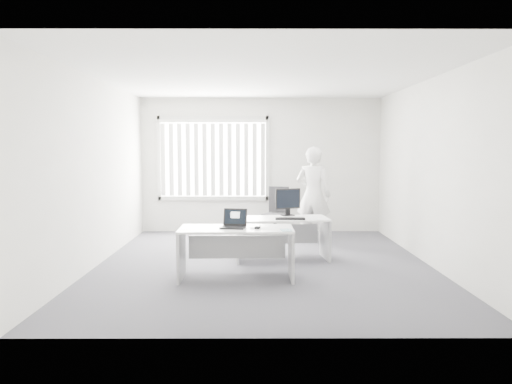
{
  "coord_description": "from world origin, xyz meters",
  "views": [
    {
      "loc": [
        -0.13,
        -7.48,
        1.75
      ],
      "look_at": [
        -0.11,
        0.15,
        1.09
      ],
      "focal_mm": 35.0,
      "sensor_mm": 36.0,
      "label": 1
    }
  ],
  "objects_px": {
    "person": "(313,195)",
    "office_chair": "(276,221)",
    "desk_far": "(281,230)",
    "desk_near": "(236,242)",
    "monitor": "(288,202)",
    "laptop": "(233,219)"
  },
  "relations": [
    {
      "from": "person",
      "to": "office_chair",
      "type": "bearing_deg",
      "value": -21.37
    },
    {
      "from": "desk_near",
      "to": "person",
      "type": "relative_size",
      "value": 0.85
    },
    {
      "from": "person",
      "to": "laptop",
      "type": "height_order",
      "value": "person"
    },
    {
      "from": "person",
      "to": "monitor",
      "type": "xyz_separation_m",
      "value": [
        -0.55,
        -1.13,
        -0.01
      ]
    },
    {
      "from": "desk_near",
      "to": "person",
      "type": "height_order",
      "value": "person"
    },
    {
      "from": "office_chair",
      "to": "monitor",
      "type": "xyz_separation_m",
      "value": [
        0.11,
        -1.77,
        0.58
      ]
    },
    {
      "from": "desk_near",
      "to": "office_chair",
      "type": "bearing_deg",
      "value": 77.82
    },
    {
      "from": "laptop",
      "to": "office_chair",
      "type": "bearing_deg",
      "value": 88.21
    },
    {
      "from": "office_chair",
      "to": "person",
      "type": "distance_m",
      "value": 1.09
    },
    {
      "from": "person",
      "to": "desk_far",
      "type": "bearing_deg",
      "value": 87.15
    },
    {
      "from": "monitor",
      "to": "laptop",
      "type": "bearing_deg",
      "value": -141.36
    },
    {
      "from": "desk_near",
      "to": "office_chair",
      "type": "distance_m",
      "value": 3.28
    },
    {
      "from": "desk_near",
      "to": "desk_far",
      "type": "distance_m",
      "value": 1.34
    },
    {
      "from": "desk_far",
      "to": "person",
      "type": "height_order",
      "value": "person"
    },
    {
      "from": "office_chair",
      "to": "laptop",
      "type": "bearing_deg",
      "value": -78.19
    },
    {
      "from": "desk_far",
      "to": "person",
      "type": "bearing_deg",
      "value": 58.83
    },
    {
      "from": "desk_near",
      "to": "laptop",
      "type": "distance_m",
      "value": 0.32
    },
    {
      "from": "office_chair",
      "to": "person",
      "type": "height_order",
      "value": "person"
    },
    {
      "from": "desk_near",
      "to": "monitor",
      "type": "bearing_deg",
      "value": 61.01
    },
    {
      "from": "laptop",
      "to": "monitor",
      "type": "distance_m",
      "value": 1.7
    },
    {
      "from": "person",
      "to": "laptop",
      "type": "bearing_deg",
      "value": 84.66
    },
    {
      "from": "office_chair",
      "to": "monitor",
      "type": "bearing_deg",
      "value": -62.09
    }
  ]
}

